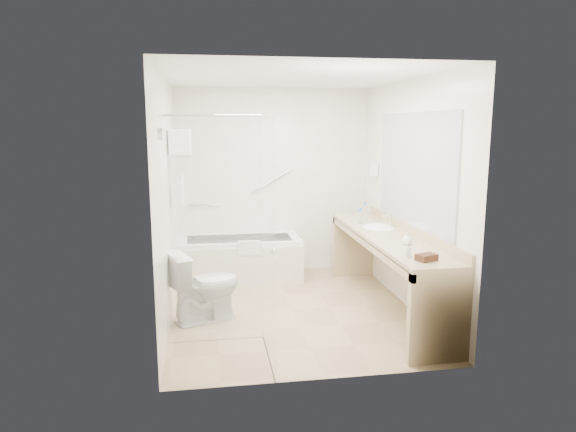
{
  "coord_description": "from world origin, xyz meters",
  "views": [
    {
      "loc": [
        -0.89,
        -5.35,
        2.03
      ],
      "look_at": [
        0.0,
        0.3,
        1.0
      ],
      "focal_mm": 32.0,
      "sensor_mm": 36.0,
      "label": 1
    }
  ],
  "objects": [
    {
      "name": "vanity_counter",
      "position": [
        1.02,
        -0.15,
        0.64
      ],
      "size": [
        0.55,
        2.7,
        0.95
      ],
      "color": "tan",
      "rests_on": "floor"
    },
    {
      "name": "water_bottle_left",
      "position": [
        1.04,
        0.74,
        0.95
      ],
      "size": [
        0.07,
        0.07,
        0.21
      ],
      "rotation": [
        0.0,
        0.0,
        0.35
      ],
      "color": "silver",
      "rests_on": "vanity_counter"
    },
    {
      "name": "wall_back",
      "position": [
        0.0,
        1.6,
        1.25
      ],
      "size": [
        2.6,
        0.1,
        2.5
      ],
      "primitive_type": "cube",
      "color": "white",
      "rests_on": "ground"
    },
    {
      "name": "sink",
      "position": [
        1.05,
        0.25,
        0.82
      ],
      "size": [
        0.4,
        0.52,
        0.14
      ],
      "primitive_type": "ellipsoid",
      "color": "white",
      "rests_on": "vanity_counter"
    },
    {
      "name": "soap_bottle_b",
      "position": [
        1.04,
        -0.65,
        0.9
      ],
      "size": [
        0.14,
        0.15,
        0.1
      ],
      "primitive_type": "imported",
      "rotation": [
        0.0,
        0.0,
        -0.41
      ],
      "color": "silver",
      "rests_on": "vanity_counter"
    },
    {
      "name": "drinking_glass_far",
      "position": [
        0.89,
        0.62,
        0.89
      ],
      "size": [
        0.08,
        0.08,
        0.08
      ],
      "primitive_type": "cylinder",
      "rotation": [
        0.0,
        0.0,
        -0.36
      ],
      "color": "silver",
      "rests_on": "vanity_counter"
    },
    {
      "name": "grab_bar_long",
      "position": [
        -0.05,
        1.56,
        1.25
      ],
      "size": [
        0.53,
        0.03,
        0.33
      ],
      "primitive_type": "cylinder",
      "rotation": [
        0.0,
        1.05,
        0.0
      ],
      "color": "silver",
      "rests_on": "wall_back"
    },
    {
      "name": "floor",
      "position": [
        0.0,
        0.0,
        0.0
      ],
      "size": [
        3.2,
        3.2,
        0.0
      ],
      "primitive_type": "plane",
      "color": "tan",
      "rests_on": "ground"
    },
    {
      "name": "hairdryer_unit",
      "position": [
        1.25,
        1.05,
        1.45
      ],
      "size": [
        0.08,
        0.1,
        0.18
      ],
      "primitive_type": "cube",
      "color": "silver",
      "rests_on": "wall_right"
    },
    {
      "name": "soap_bottle_a",
      "position": [
        0.86,
        -1.08,
        0.88
      ],
      "size": [
        0.11,
        0.14,
        0.06
      ],
      "primitive_type": "imported",
      "rotation": [
        0.0,
        0.0,
        0.43
      ],
      "color": "silver",
      "rests_on": "vanity_counter"
    },
    {
      "name": "towel_shelf",
      "position": [
        -1.17,
        0.35,
        1.75
      ],
      "size": [
        0.24,
        0.55,
        0.81
      ],
      "color": "silver",
      "rests_on": "wall_left"
    },
    {
      "name": "water_bottle_mid",
      "position": [
        0.92,
        0.51,
        0.93
      ],
      "size": [
        0.06,
        0.06,
        0.18
      ],
      "rotation": [
        0.0,
        0.0,
        -0.31
      ],
      "color": "silver",
      "rests_on": "vanity_counter"
    },
    {
      "name": "wall_right",
      "position": [
        1.3,
        0.0,
        1.25
      ],
      "size": [
        0.1,
        3.2,
        2.5
      ],
      "primitive_type": "cube",
      "color": "white",
      "rests_on": "ground"
    },
    {
      "name": "wall_front",
      "position": [
        0.0,
        -1.6,
        1.25
      ],
      "size": [
        2.6,
        0.1,
        2.5
      ],
      "primitive_type": "cube",
      "color": "white",
      "rests_on": "ground"
    },
    {
      "name": "faucet",
      "position": [
        1.2,
        0.25,
        0.93
      ],
      "size": [
        0.03,
        0.03,
        0.14
      ],
      "primitive_type": "cylinder",
      "color": "silver",
      "rests_on": "vanity_counter"
    },
    {
      "name": "wall_left",
      "position": [
        -1.3,
        0.0,
        1.25
      ],
      "size": [
        0.1,
        3.2,
        2.5
      ],
      "primitive_type": "cube",
      "color": "white",
      "rests_on": "ground"
    },
    {
      "name": "amenity_basket",
      "position": [
        0.98,
        -1.24,
        0.88
      ],
      "size": [
        0.2,
        0.17,
        0.06
      ],
      "primitive_type": "cube",
      "rotation": [
        0.0,
        0.0,
        0.36
      ],
      "color": "#3F2616",
      "rests_on": "vanity_counter"
    },
    {
      "name": "drinking_glass_near",
      "position": [
        0.93,
        0.49,
        0.89
      ],
      "size": [
        0.08,
        0.08,
        0.09
      ],
      "primitive_type": "cylinder",
      "rotation": [
        0.0,
        0.0,
        0.18
      ],
      "color": "silver",
      "rests_on": "vanity_counter"
    },
    {
      "name": "bathtub",
      "position": [
        -0.5,
        1.24,
        0.28
      ],
      "size": [
        1.6,
        0.73,
        0.59
      ],
      "color": "white",
      "rests_on": "floor"
    },
    {
      "name": "toilet",
      "position": [
        -0.95,
        -0.16,
        0.37
      ],
      "size": [
        0.86,
        0.7,
        0.74
      ],
      "primitive_type": "imported",
      "rotation": [
        0.0,
        0.0,
        2.0
      ],
      "color": "white",
      "rests_on": "floor"
    },
    {
      "name": "mirror",
      "position": [
        1.29,
        -0.15,
        1.55
      ],
      "size": [
        0.02,
        2.0,
        1.2
      ],
      "primitive_type": "cube",
      "color": "#A9ACB5",
      "rests_on": "wall_right"
    },
    {
      "name": "shower_enclosure",
      "position": [
        -0.63,
        -0.93,
        1.07
      ],
      "size": [
        0.96,
        0.91,
        2.11
      ],
      "color": "silver",
      "rests_on": "floor"
    },
    {
      "name": "water_bottle_right",
      "position": [
        0.89,
        0.47,
        0.93
      ],
      "size": [
        0.05,
        0.05,
        0.17
      ],
      "rotation": [
        0.0,
        0.0,
        -0.41
      ],
      "color": "silver",
      "rests_on": "vanity_counter"
    },
    {
      "name": "ceiling",
      "position": [
        0.0,
        0.0,
        2.5
      ],
      "size": [
        2.6,
        3.2,
        0.1
      ],
      "primitive_type": "cube",
      "color": "white",
      "rests_on": "wall_back"
    },
    {
      "name": "grab_bar_short",
      "position": [
        -0.95,
        1.56,
        0.95
      ],
      "size": [
        0.4,
        0.03,
        0.03
      ],
      "primitive_type": "cylinder",
      "rotation": [
        0.0,
        1.57,
        0.0
      ],
      "color": "silver",
      "rests_on": "wall_back"
    }
  ]
}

